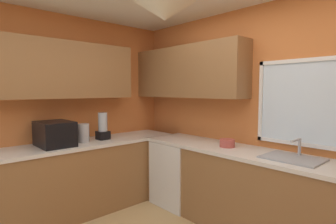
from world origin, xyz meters
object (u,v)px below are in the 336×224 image
Objects in this scene: dishwasher at (180,172)px; kettle at (84,133)px; microwave at (55,134)px; sink_assembly at (293,158)px; blender_appliance at (103,127)px; bowl at (227,143)px.

dishwasher is 1.38m from kettle.
microwave is at bearing -114.83° from dishwasher.
sink_assembly is (2.13, 1.11, -0.11)m from kettle.
blender_appliance is at bearing -129.66° from dishwasher.
dishwasher is at bearing -178.57° from sink_assembly.
kettle is at bearing 86.73° from microwave.
bowl is (1.39, 1.11, -0.07)m from kettle.
blender_appliance reaches higher than bowl.
microwave is (-0.66, -1.43, 0.61)m from dishwasher.
sink_assembly is at bearing 0.56° from bowl.
kettle is 0.28m from blender_appliance.
kettle is 1.36× the size of bowl.
microwave is 1.33× the size of blender_appliance.
kettle reaches higher than bowl.
bowl is at bearing 2.30° from dishwasher.
dishwasher is 2.36× the size of blender_appliance.
bowl reaches higher than dishwasher.
blender_appliance is (-0.02, 0.28, 0.04)m from kettle.
bowl is (0.75, 0.03, 0.51)m from dishwasher.
sink_assembly is at bearing 27.60° from kettle.
bowl is at bearing 46.02° from microwave.
microwave is 2.77× the size of bowl.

